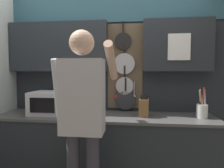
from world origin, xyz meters
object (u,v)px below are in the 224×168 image
Objects in this scene: knife_block at (144,107)px; person at (83,111)px; utensil_crock at (202,110)px; microwave at (54,103)px.

person is at bearing -132.79° from knife_block.
knife_block is 0.65m from utensil_crock.
microwave is 0.30× the size of person.
microwave is 1.53× the size of utensil_crock.
microwave is at bearing -179.95° from utensil_crock.
microwave is 0.81m from person.
person is (-1.22, -0.61, 0.08)m from utensil_crock.
person reaches higher than utensil_crock.
microwave is 1.89× the size of knife_block.
knife_block is 0.83m from person.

